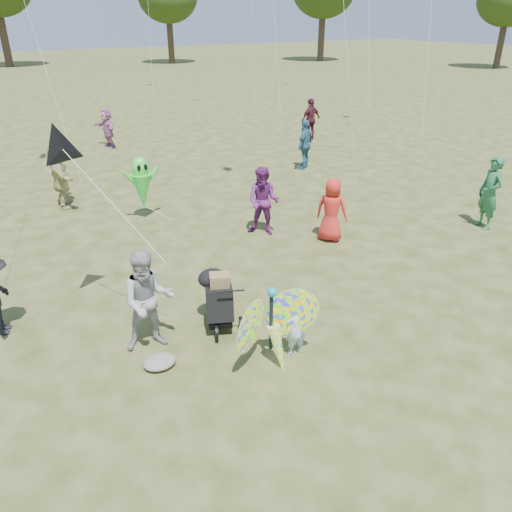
{
  "coord_description": "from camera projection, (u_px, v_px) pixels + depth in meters",
  "views": [
    {
      "loc": [
        -4.43,
        -5.56,
        5.13
      ],
      "look_at": [
        -0.2,
        1.5,
        1.1
      ],
      "focal_mm": 35.0,
      "sensor_mm": 36.0,
      "label": 1
    }
  ],
  "objects": [
    {
      "name": "ground",
      "position": [
        311.0,
        343.0,
        8.58
      ],
      "size": [
        160.0,
        160.0,
        0.0
      ],
      "primitive_type": "plane",
      "color": "#51592B",
      "rests_on": "ground"
    },
    {
      "name": "child_girl",
      "position": [
        296.0,
        329.0,
        8.12
      ],
      "size": [
        0.38,
        0.28,
        0.97
      ],
      "primitive_type": "imported",
      "rotation": [
        0.0,
        0.0,
        3.0
      ],
      "color": "#AFC7F9",
      "rests_on": "ground"
    },
    {
      "name": "adult_man",
      "position": [
        148.0,
        301.0,
        8.15
      ],
      "size": [
        0.99,
        0.85,
        1.78
      ],
      "primitive_type": "imported",
      "rotation": [
        0.0,
        0.0,
        -0.23
      ],
      "color": "#98989D",
      "rests_on": "ground"
    },
    {
      "name": "grey_bag",
      "position": [
        160.0,
        362.0,
        8.0
      ],
      "size": [
        0.54,
        0.44,
        0.17
      ],
      "primitive_type": "ellipsoid",
      "color": "gray",
      "rests_on": "ground"
    },
    {
      "name": "crowd_a",
      "position": [
        332.0,
        210.0,
        12.16
      ],
      "size": [
        0.85,
        0.92,
        1.58
      ],
      "primitive_type": "imported",
      "rotation": [
        0.0,
        0.0,
        2.18
      ],
      "color": "red",
      "rests_on": "ground"
    },
    {
      "name": "crowd_c",
      "position": [
        305.0,
        144.0,
        17.82
      ],
      "size": [
        1.1,
        0.9,
        1.76
      ],
      "primitive_type": "imported",
      "rotation": [
        0.0,
        0.0,
        3.69
      ],
      "color": "#2D607C",
      "rests_on": "ground"
    },
    {
      "name": "crowd_d",
      "position": [
        60.0,
        176.0,
        14.26
      ],
      "size": [
        0.67,
        1.75,
        1.85
      ],
      "primitive_type": "imported",
      "rotation": [
        0.0,
        0.0,
        1.5
      ],
      "color": "tan",
      "rests_on": "ground"
    },
    {
      "name": "crowd_e",
      "position": [
        263.0,
        201.0,
        12.48
      ],
      "size": [
        1.06,
        1.07,
        1.74
      ],
      "primitive_type": "imported",
      "rotation": [
        0.0,
        0.0,
        5.45
      ],
      "color": "#682265",
      "rests_on": "ground"
    },
    {
      "name": "crowd_f",
      "position": [
        490.0,
        193.0,
        12.82
      ],
      "size": [
        0.64,
        0.8,
        1.9
      ],
      "primitive_type": "imported",
      "rotation": [
        0.0,
        0.0,
        4.41
      ],
      "color": "#26663D",
      "rests_on": "ground"
    },
    {
      "name": "crowd_h",
      "position": [
        311.0,
        119.0,
        21.9
      ],
      "size": [
        1.1,
        0.59,
        1.79
      ],
      "primitive_type": "imported",
      "rotation": [
        0.0,
        0.0,
        3.29
      ],
      "color": "#4A1825",
      "rests_on": "ground"
    },
    {
      "name": "crowd_j",
      "position": [
        107.0,
        128.0,
        20.75
      ],
      "size": [
        0.73,
        1.54,
        1.59
      ],
      "primitive_type": "imported",
      "rotation": [
        0.0,
        0.0,
        4.89
      ],
      "color": "#B2669D",
      "rests_on": "ground"
    },
    {
      "name": "jogging_stroller",
      "position": [
        218.0,
        296.0,
        8.82
      ],
      "size": [
        0.77,
        1.14,
        1.09
      ],
      "rotation": [
        0.0,
        0.0,
        -0.41
      ],
      "color": "black",
      "rests_on": "ground"
    },
    {
      "name": "butterfly_kite",
      "position": [
        274.0,
        329.0,
        7.78
      ],
      "size": [
        1.74,
        0.75,
        1.61
      ],
      "color": "red",
      "rests_on": "ground"
    },
    {
      "name": "delta_kite_rig",
      "position": [
        63.0,
        149.0,
        8.02
      ],
      "size": [
        1.52,
        1.76,
        2.14
      ],
      "color": "black",
      "rests_on": "ground"
    },
    {
      "name": "alien_kite",
      "position": [
        142.0,
        185.0,
        13.32
      ],
      "size": [
        1.12,
        0.69,
        1.74
      ],
      "color": "#34DF3F",
      "rests_on": "ground"
    }
  ]
}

